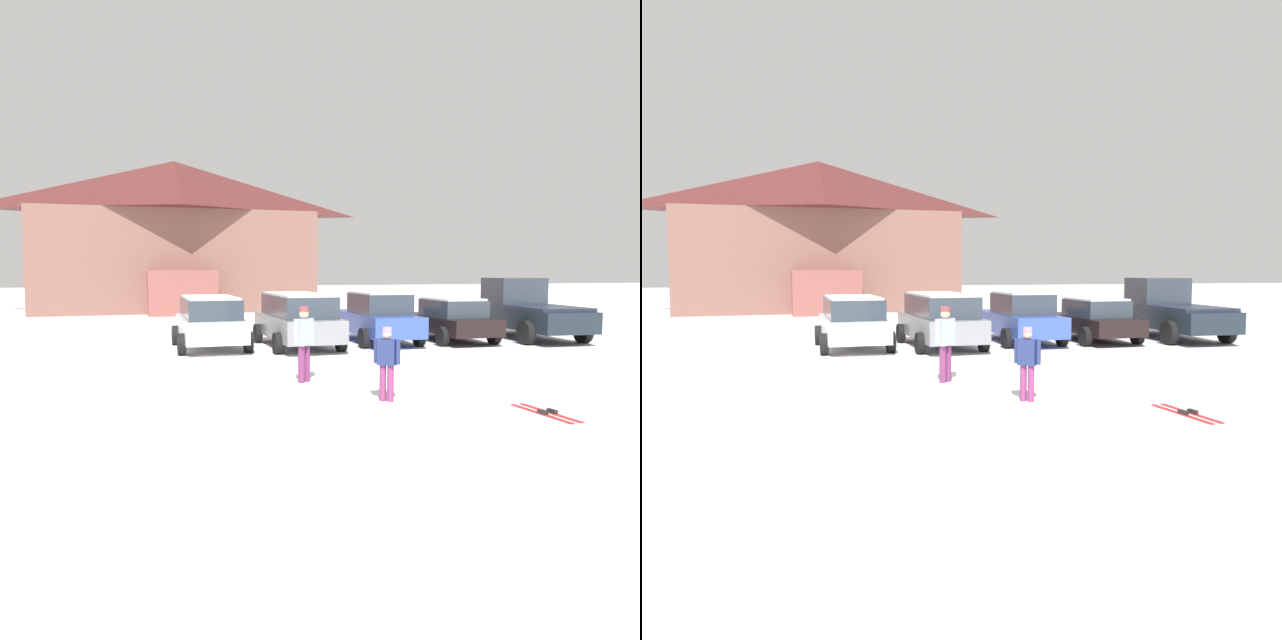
% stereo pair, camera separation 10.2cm
% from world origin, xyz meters
% --- Properties ---
extents(ground, '(160.00, 160.00, 0.00)m').
position_xyz_m(ground, '(0.00, 0.00, 0.00)').
color(ground, white).
extents(ski_lodge, '(16.44, 9.43, 8.83)m').
position_xyz_m(ski_lodge, '(-2.78, 30.54, 4.48)').
color(ski_lodge, brown).
rests_on(ski_lodge, ground).
extents(parked_white_suv, '(2.21, 4.15, 1.64)m').
position_xyz_m(parked_white_suv, '(-2.77, 11.64, 0.89)').
color(parked_white_suv, silver).
rests_on(parked_white_suv, ground).
extents(parked_grey_wagon, '(2.23, 4.80, 1.72)m').
position_xyz_m(parked_grey_wagon, '(-0.05, 11.31, 0.92)').
color(parked_grey_wagon, gray).
rests_on(parked_grey_wagon, ground).
extents(parked_blue_hatchback, '(2.15, 4.54, 1.72)m').
position_xyz_m(parked_blue_hatchback, '(2.84, 11.74, 0.86)').
color(parked_blue_hatchback, '#314DA4').
rests_on(parked_blue_hatchback, ground).
extents(parked_black_sedan, '(2.12, 4.31, 1.50)m').
position_xyz_m(parked_black_sedan, '(5.42, 11.46, 0.77)').
color(parked_black_sedan, black).
rests_on(parked_black_sedan, ground).
extents(pickup_truck, '(2.62, 5.53, 2.15)m').
position_xyz_m(pickup_truck, '(8.47, 11.60, 0.99)').
color(pickup_truck, '#1A242C').
rests_on(pickup_truck, ground).
extents(skier_adult_in_blue_parka, '(0.52, 0.43, 1.67)m').
position_xyz_m(skier_adult_in_blue_parka, '(-1.39, 5.31, 0.94)').
color(skier_adult_in_blue_parka, '#6E2E59').
rests_on(skier_adult_in_blue_parka, ground).
extents(skier_teen_in_navy_coat, '(0.42, 0.37, 1.41)m').
position_xyz_m(skier_teen_in_navy_coat, '(-0.40, 2.96, 0.79)').
color(skier_teen_in_navy_coat, '#7D3265').
rests_on(skier_teen_in_navy_coat, ground).
extents(pair_of_skis, '(0.41, 1.54, 0.08)m').
position_xyz_m(pair_of_skis, '(1.86, 1.24, 0.02)').
color(pair_of_skis, red).
rests_on(pair_of_skis, ground).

